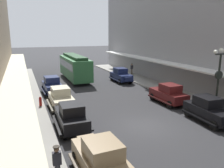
# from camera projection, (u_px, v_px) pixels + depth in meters

# --- Properties ---
(ground_plane) EXTENTS (200.00, 200.00, 0.00)m
(ground_plane) POSITION_uv_depth(u_px,v_px,m) (144.00, 126.00, 15.70)
(ground_plane) COLOR #2D2D30
(sidewalk_left) EXTENTS (3.00, 60.00, 0.15)m
(sidewalk_left) POSITION_uv_depth(u_px,v_px,m) (31.00, 145.00, 12.92)
(sidewalk_left) COLOR #99968E
(sidewalk_left) RESTS_ON ground
(sidewalk_right) EXTENTS (3.00, 60.00, 0.15)m
(sidewalk_right) POSITION_uv_depth(u_px,v_px,m) (224.00, 112.00, 18.44)
(sidewalk_right) COLOR #99968E
(sidewalk_right) RESTS_ON ground
(parked_car_0) EXTENTS (2.19, 4.28, 1.84)m
(parked_car_0) POSITION_uv_depth(u_px,v_px,m) (61.00, 98.00, 19.31)
(parked_car_0) COLOR beige
(parked_car_0) RESTS_ON ground
(parked_car_1) EXTENTS (2.30, 4.32, 1.84)m
(parked_car_1) POSITION_uv_depth(u_px,v_px,m) (52.00, 85.00, 24.13)
(parked_car_1) COLOR #19234C
(parked_car_1) RESTS_ON ground
(parked_car_2) EXTENTS (2.16, 4.27, 1.84)m
(parked_car_2) POSITION_uv_depth(u_px,v_px,m) (121.00, 75.00, 30.03)
(parked_car_2) COLOR #19234C
(parked_car_2) RESTS_ON ground
(parked_car_3) EXTENTS (2.29, 4.31, 1.84)m
(parked_car_3) POSITION_uv_depth(u_px,v_px,m) (209.00, 109.00, 16.40)
(parked_car_3) COLOR black
(parked_car_3) RESTS_ON ground
(parked_car_4) EXTENTS (2.22, 4.29, 1.84)m
(parked_car_4) POSITION_uv_depth(u_px,v_px,m) (168.00, 93.00, 20.76)
(parked_car_4) COLOR #591919
(parked_car_4) RESTS_ON ground
(parked_car_5) EXTENTS (2.26, 4.30, 1.84)m
(parked_car_5) POSITION_uv_depth(u_px,v_px,m) (101.00, 158.00, 9.99)
(parked_car_5) COLOR #997F5B
(parked_car_5) RESTS_ON ground
(parked_car_6) EXTENTS (2.18, 4.27, 1.84)m
(parked_car_6) POSITION_uv_depth(u_px,v_px,m) (71.00, 116.00, 15.12)
(parked_car_6) COLOR black
(parked_car_6) RESTS_ON ground
(streetcar) EXTENTS (2.56, 9.61, 3.46)m
(streetcar) POSITION_uv_depth(u_px,v_px,m) (75.00, 66.00, 31.24)
(streetcar) COLOR #33723F
(streetcar) RESTS_ON ground
(lamp_post_with_clock) EXTENTS (1.42, 0.44, 5.16)m
(lamp_post_with_clock) POSITION_uv_depth(u_px,v_px,m) (218.00, 78.00, 17.29)
(lamp_post_with_clock) COLOR black
(lamp_post_with_clock) RESTS_ON sidewalk_right
(fire_hydrant) EXTENTS (0.24, 0.24, 0.82)m
(fire_hydrant) POSITION_uv_depth(u_px,v_px,m) (40.00, 101.00, 19.65)
(fire_hydrant) COLOR #B21E19
(fire_hydrant) RESTS_ON sidewalk_left
(pedestrian_0) EXTENTS (0.36, 0.24, 1.64)m
(pedestrian_0) POSITION_uv_depth(u_px,v_px,m) (28.00, 104.00, 17.50)
(pedestrian_0) COLOR #2D2D33
(pedestrian_0) RESTS_ON sidewalk_left
(pedestrian_1) EXTENTS (0.36, 0.28, 1.67)m
(pedestrian_1) POSITION_uv_depth(u_px,v_px,m) (132.00, 69.00, 34.61)
(pedestrian_1) COLOR #4C4238
(pedestrian_1) RESTS_ON sidewalk_right
(pedestrian_2) EXTENTS (0.36, 0.24, 1.64)m
(pedestrian_2) POSITION_uv_depth(u_px,v_px,m) (23.00, 117.00, 14.72)
(pedestrian_2) COLOR slate
(pedestrian_2) RESTS_ON sidewalk_left
(pedestrian_3) EXTENTS (0.36, 0.28, 1.67)m
(pedestrian_3) POSITION_uv_depth(u_px,v_px,m) (57.00, 164.00, 9.41)
(pedestrian_3) COLOR #2D2D33
(pedestrian_3) RESTS_ON sidewalk_left
(pedestrian_4) EXTENTS (0.36, 0.28, 1.67)m
(pedestrian_4) POSITION_uv_depth(u_px,v_px,m) (16.00, 75.00, 29.57)
(pedestrian_4) COLOR #4C4238
(pedestrian_4) RESTS_ON sidewalk_left
(pedestrian_5) EXTENTS (0.36, 0.24, 1.64)m
(pedestrian_5) POSITION_uv_depth(u_px,v_px,m) (21.00, 82.00, 25.19)
(pedestrian_5) COLOR #4C4238
(pedestrian_5) RESTS_ON sidewalk_left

